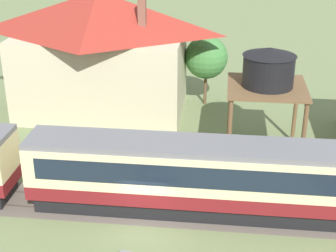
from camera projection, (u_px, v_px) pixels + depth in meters
name	position (u px, v px, depth m)	size (l,w,h in m)	color
ground_plane	(143.00, 227.00, 27.09)	(600.00, 600.00, 0.00)	#707F51
passenger_train	(196.00, 174.00, 27.56)	(55.99, 2.86, 4.16)	maroon
railway_track	(270.00, 215.00, 28.07)	(102.66, 3.60, 0.04)	#665B51
station_house_red_roof	(101.00, 52.00, 39.65)	(13.67, 8.49, 9.55)	beige
water_tower	(268.00, 72.00, 32.37)	(5.01, 5.01, 7.38)	brown
yard_tree_0	(206.00, 57.00, 41.48)	(3.49, 3.49, 5.77)	brown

